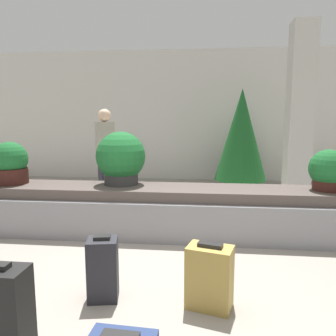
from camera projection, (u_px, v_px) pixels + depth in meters
name	position (u px, v px, depth m)	size (l,w,h in m)	color
ground_plane	(149.00, 295.00, 2.81)	(18.00, 18.00, 0.00)	gray
back_wall	(185.00, 116.00, 8.15)	(18.00, 0.06, 3.20)	beige
carousel	(168.00, 211.00, 4.31)	(6.80, 0.84, 0.63)	gray
pillar	(299.00, 114.00, 5.89)	(0.42, 0.42, 3.20)	beige
suitcase_1	(103.00, 269.00, 2.72)	(0.28, 0.26, 0.55)	#232328
suitcase_3	(210.00, 277.00, 2.60)	(0.40, 0.31, 0.54)	#A3843D
potted_plant_0	(10.00, 164.00, 4.47)	(0.47, 0.47, 0.58)	#381914
potted_plant_1	(328.00, 171.00, 4.03)	(0.47, 0.47, 0.51)	#381914
potted_plant_2	(121.00, 159.00, 4.41)	(0.67, 0.67, 0.71)	#2D2D2D
traveler_0	(105.00, 146.00, 6.15)	(0.36, 0.34, 1.70)	#282833
decorated_tree	(241.00, 135.00, 7.15)	(1.13, 1.13, 2.17)	#4C331E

